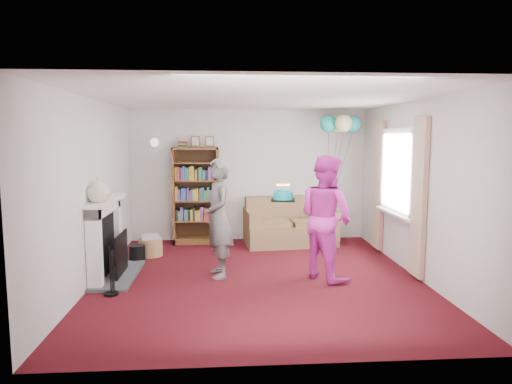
{
  "coord_description": "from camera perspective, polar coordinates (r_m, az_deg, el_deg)",
  "views": [
    {
      "loc": [
        -0.47,
        -6.24,
        1.97
      ],
      "look_at": [
        0.01,
        0.6,
        1.15
      ],
      "focal_mm": 32.0,
      "sensor_mm": 36.0,
      "label": 1
    }
  ],
  "objects": [
    {
      "name": "bookcase",
      "position": [
        8.63,
        -7.5,
        -0.49
      ],
      "size": [
        0.85,
        0.42,
        2.0
      ],
      "color": "#472B14",
      "rests_on": "ground"
    },
    {
      "name": "ground",
      "position": [
        6.56,
        0.25,
        -10.66
      ],
      "size": [
        5.0,
        5.0,
        0.0
      ],
      "primitive_type": "plane",
      "color": "#36080C",
      "rests_on": "ground"
    },
    {
      "name": "wall_sconce",
      "position": [
        8.7,
        -12.57,
        6.06
      ],
      "size": [
        0.16,
        0.23,
        0.16
      ],
      "color": "gold",
      "rests_on": "ground"
    },
    {
      "name": "birthday_cake",
      "position": [
        6.16,
        3.4,
        -0.46
      ],
      "size": [
        0.32,
        0.32,
        0.22
      ],
      "rotation": [
        0.0,
        0.0,
        -0.14
      ],
      "color": "black",
      "rests_on": "ground"
    },
    {
      "name": "person_striped",
      "position": [
        6.47,
        -4.71,
        -3.26
      ],
      "size": [
        0.54,
        0.69,
        1.69
      ],
      "primitive_type": "imported",
      "rotation": [
        0.0,
        0.0,
        -1.34
      ],
      "color": "black",
      "rests_on": "ground"
    },
    {
      "name": "balloons",
      "position": [
        8.5,
        10.52,
        8.38
      ],
      "size": [
        0.75,
        0.75,
        1.72
      ],
      "color": "#3F3F3F",
      "rests_on": "ground"
    },
    {
      "name": "window_bay",
      "position": [
        7.39,
        17.21,
        0.54
      ],
      "size": [
        0.14,
        2.02,
        2.2
      ],
      "color": "white",
      "rests_on": "ground"
    },
    {
      "name": "wall_back",
      "position": [
        8.8,
        -0.97,
        2.11
      ],
      "size": [
        4.5,
        0.02,
        2.5
      ],
      "primitive_type": "cube",
      "color": "silver",
      "rests_on": "ground"
    },
    {
      "name": "person_magenta",
      "position": [
        6.45,
        8.72,
        -3.12
      ],
      "size": [
        1.01,
        1.06,
        1.74
      ],
      "primitive_type": "imported",
      "rotation": [
        0.0,
        0.0,
        2.14
      ],
      "color": "#D22AA4",
      "rests_on": "ground"
    },
    {
      "name": "sofa",
      "position": [
        8.56,
        4.19,
        -4.29
      ],
      "size": [
        1.62,
        0.86,
        0.86
      ],
      "rotation": [
        0.0,
        0.0,
        0.1
      ],
      "color": "brown",
      "rests_on": "ground"
    },
    {
      "name": "wall_right",
      "position": [
        6.85,
        19.46,
        0.38
      ],
      "size": [
        0.02,
        5.0,
        2.5
      ],
      "primitive_type": "cube",
      "color": "silver",
      "rests_on": "ground"
    },
    {
      "name": "mantel_vase",
      "position": [
        6.35,
        -19.09,
        0.32
      ],
      "size": [
        0.38,
        0.38,
        0.34
      ],
      "primitive_type": "imported",
      "rotation": [
        0.0,
        0.0,
        0.19
      ],
      "color": "beige",
      "rests_on": "fireplace"
    },
    {
      "name": "wall_left",
      "position": [
        6.54,
        -19.92,
        0.07
      ],
      "size": [
        0.02,
        5.0,
        2.5
      ],
      "primitive_type": "cube",
      "color": "silver",
      "rests_on": "ground"
    },
    {
      "name": "fireplace",
      "position": [
        6.79,
        -17.82,
        -5.92
      ],
      "size": [
        0.55,
        1.8,
        1.12
      ],
      "color": "#3F3F42",
      "rests_on": "ground"
    },
    {
      "name": "wicker_basket",
      "position": [
        7.88,
        -13.03,
        -6.64
      ],
      "size": [
        0.39,
        0.39,
        0.35
      ],
      "rotation": [
        0.0,
        0.0,
        0.24
      ],
      "color": "#916743",
      "rests_on": "ground"
    },
    {
      "name": "ceiling",
      "position": [
        6.28,
        0.26,
        11.69
      ],
      "size": [
        4.5,
        5.0,
        0.01
      ],
      "primitive_type": "cube",
      "color": "white",
      "rests_on": "wall_back"
    }
  ]
}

